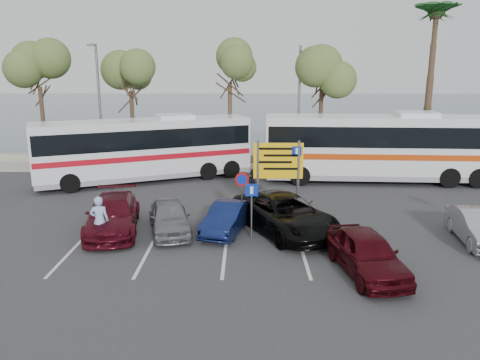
{
  "coord_description": "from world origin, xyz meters",
  "views": [
    {
      "loc": [
        -0.43,
        -17.09,
        6.75
      ],
      "look_at": [
        -0.69,
        3.0,
        1.87
      ],
      "focal_mm": 35.0,
      "sensor_mm": 36.0,
      "label": 1
    }
  ],
  "objects_px": {
    "coach_bus_left": "(145,151)",
    "car_silver_a": "(170,217)",
    "street_lamp_left": "(99,101)",
    "street_lamp_right": "(299,101)",
    "direction_sign": "(278,167)",
    "car_red": "(367,253)",
    "pedestrian_near": "(100,221)",
    "car_blue": "(227,218)",
    "car_maroon": "(113,214)",
    "pedestrian_far": "(254,186)",
    "car_silver_b": "(478,227)",
    "coach_bus_right": "(379,149)",
    "suv_black": "(285,214)"
  },
  "relations": [
    {
      "from": "car_blue",
      "to": "car_maroon",
      "type": "distance_m",
      "value": 4.8
    },
    {
      "from": "direction_sign",
      "to": "pedestrian_far",
      "type": "distance_m",
      "value": 3.17
    },
    {
      "from": "coach_bus_left",
      "to": "pedestrian_near",
      "type": "distance_m",
      "value": 10.63
    },
    {
      "from": "car_red",
      "to": "pedestrian_near",
      "type": "height_order",
      "value": "pedestrian_near"
    },
    {
      "from": "street_lamp_right",
      "to": "car_blue",
      "type": "distance_m",
      "value": 13.34
    },
    {
      "from": "direction_sign",
      "to": "pedestrian_far",
      "type": "relative_size",
      "value": 2.02
    },
    {
      "from": "direction_sign",
      "to": "car_silver_b",
      "type": "relative_size",
      "value": 0.92
    },
    {
      "from": "suv_black",
      "to": "car_silver_b",
      "type": "distance_m",
      "value": 7.55
    },
    {
      "from": "coach_bus_left",
      "to": "suv_black",
      "type": "distance_m",
      "value": 11.89
    },
    {
      "from": "car_red",
      "to": "car_silver_b",
      "type": "relative_size",
      "value": 1.08
    },
    {
      "from": "car_silver_a",
      "to": "car_red",
      "type": "height_order",
      "value": "car_red"
    },
    {
      "from": "coach_bus_left",
      "to": "car_silver_a",
      "type": "bearing_deg",
      "value": -72.37
    },
    {
      "from": "street_lamp_right",
      "to": "car_red",
      "type": "xyz_separation_m",
      "value": [
        0.6,
        -16.03,
        -3.88
      ]
    },
    {
      "from": "car_silver_b",
      "to": "pedestrian_far",
      "type": "height_order",
      "value": "pedestrian_far"
    },
    {
      "from": "car_blue",
      "to": "car_red",
      "type": "distance_m",
      "value": 6.26
    },
    {
      "from": "street_lamp_left",
      "to": "suv_black",
      "type": "height_order",
      "value": "street_lamp_left"
    },
    {
      "from": "car_maroon",
      "to": "street_lamp_right",
      "type": "bearing_deg",
      "value": 43.25
    },
    {
      "from": "pedestrian_far",
      "to": "pedestrian_near",
      "type": "bearing_deg",
      "value": 129.57
    },
    {
      "from": "street_lamp_left",
      "to": "pedestrian_near",
      "type": "relative_size",
      "value": 4.07
    },
    {
      "from": "car_silver_a",
      "to": "car_silver_b",
      "type": "bearing_deg",
      "value": -18.63
    },
    {
      "from": "car_silver_b",
      "to": "car_red",
      "type": "bearing_deg",
      "value": -144.76
    },
    {
      "from": "direction_sign",
      "to": "pedestrian_near",
      "type": "relative_size",
      "value": 1.83
    },
    {
      "from": "direction_sign",
      "to": "suv_black",
      "type": "bearing_deg",
      "value": -83.42
    },
    {
      "from": "street_lamp_right",
      "to": "direction_sign",
      "type": "distance_m",
      "value": 10.73
    },
    {
      "from": "street_lamp_right",
      "to": "car_maroon",
      "type": "bearing_deg",
      "value": -126.83
    },
    {
      "from": "direction_sign",
      "to": "coach_bus_left",
      "type": "height_order",
      "value": "coach_bus_left"
    },
    {
      "from": "street_lamp_left",
      "to": "car_silver_a",
      "type": "bearing_deg",
      "value": -62.21
    },
    {
      "from": "car_silver_a",
      "to": "direction_sign",
      "type": "bearing_deg",
      "value": 7.76
    },
    {
      "from": "direction_sign",
      "to": "pedestrian_far",
      "type": "height_order",
      "value": "direction_sign"
    },
    {
      "from": "coach_bus_left",
      "to": "street_lamp_right",
      "type": "bearing_deg",
      "value": 17.63
    },
    {
      "from": "coach_bus_right",
      "to": "car_silver_b",
      "type": "relative_size",
      "value": 3.46
    },
    {
      "from": "coach_bus_right",
      "to": "car_maroon",
      "type": "distance_m",
      "value": 16.27
    },
    {
      "from": "suv_black",
      "to": "coach_bus_left",
      "type": "bearing_deg",
      "value": 103.27
    },
    {
      "from": "coach_bus_left",
      "to": "direction_sign",
      "type": "bearing_deg",
      "value": -44.22
    },
    {
      "from": "street_lamp_right",
      "to": "car_silver_b",
      "type": "distance_m",
      "value": 14.87
    },
    {
      "from": "car_blue",
      "to": "car_maroon",
      "type": "height_order",
      "value": "car_maroon"
    },
    {
      "from": "pedestrian_near",
      "to": "pedestrian_far",
      "type": "relative_size",
      "value": 1.1
    },
    {
      "from": "street_lamp_right",
      "to": "car_blue",
      "type": "relative_size",
      "value": 2.16
    },
    {
      "from": "street_lamp_left",
      "to": "street_lamp_right",
      "type": "bearing_deg",
      "value": 0.0
    },
    {
      "from": "car_maroon",
      "to": "car_red",
      "type": "bearing_deg",
      "value": -32.6
    },
    {
      "from": "pedestrian_far",
      "to": "coach_bus_left",
      "type": "bearing_deg",
      "value": 49.46
    },
    {
      "from": "coach_bus_right",
      "to": "car_blue",
      "type": "distance_m",
      "value": 12.59
    },
    {
      "from": "suv_black",
      "to": "direction_sign",
      "type": "bearing_deg",
      "value": 69.31
    },
    {
      "from": "direction_sign",
      "to": "coach_bus_left",
      "type": "bearing_deg",
      "value": 135.78
    },
    {
      "from": "street_lamp_right",
      "to": "coach_bus_left",
      "type": "relative_size",
      "value": 0.63
    },
    {
      "from": "direction_sign",
      "to": "coach_bus_left",
      "type": "xyz_separation_m",
      "value": [
        -7.5,
        7.3,
        -0.6
      ]
    },
    {
      "from": "street_lamp_right",
      "to": "car_silver_a",
      "type": "distance_m",
      "value": 14.37
    },
    {
      "from": "suv_black",
      "to": "car_silver_b",
      "type": "bearing_deg",
      "value": -36.06
    },
    {
      "from": "pedestrian_near",
      "to": "car_maroon",
      "type": "bearing_deg",
      "value": -98.04
    },
    {
      "from": "direction_sign",
      "to": "car_blue",
      "type": "xyz_separation_m",
      "value": [
        -2.2,
        -1.7,
        -1.82
      ]
    }
  ]
}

